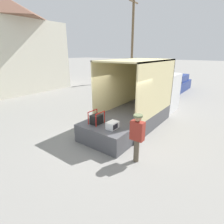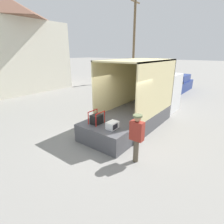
{
  "view_description": "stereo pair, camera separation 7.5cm",
  "coord_description": "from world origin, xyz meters",
  "px_view_note": "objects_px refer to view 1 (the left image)",
  "views": [
    {
      "loc": [
        -5.43,
        -4.01,
        3.51
      ],
      "look_at": [
        -0.28,
        -0.2,
        1.3
      ],
      "focal_mm": 28.0,
      "sensor_mm": 36.0,
      "label": 1
    },
    {
      "loc": [
        -5.38,
        -4.07,
        3.51
      ],
      "look_at": [
        -0.28,
        -0.2,
        1.3
      ],
      "focal_mm": 28.0,
      "sensor_mm": 36.0,
      "label": 2
    }
  ],
  "objects_px": {
    "portable_generator": "(97,119)",
    "utility_pole": "(132,40)",
    "box_truck": "(149,99)",
    "worker_person": "(137,134)",
    "microwave": "(112,125)",
    "pickup_truck_blue": "(173,85)"
  },
  "relations": [
    {
      "from": "portable_generator",
      "to": "worker_person",
      "type": "xyz_separation_m",
      "value": [
        -0.35,
        -2.04,
        0.07
      ]
    },
    {
      "from": "microwave",
      "to": "portable_generator",
      "type": "xyz_separation_m",
      "value": [
        0.03,
        0.81,
        0.06
      ]
    },
    {
      "from": "portable_generator",
      "to": "utility_pole",
      "type": "relative_size",
      "value": 0.06
    },
    {
      "from": "utility_pole",
      "to": "box_truck",
      "type": "bearing_deg",
      "value": -144.85
    },
    {
      "from": "box_truck",
      "to": "portable_generator",
      "type": "bearing_deg",
      "value": 174.38
    },
    {
      "from": "portable_generator",
      "to": "utility_pole",
      "type": "height_order",
      "value": "utility_pole"
    },
    {
      "from": "box_truck",
      "to": "worker_person",
      "type": "bearing_deg",
      "value": -159.51
    },
    {
      "from": "box_truck",
      "to": "pickup_truck_blue",
      "type": "xyz_separation_m",
      "value": [
        7.46,
        1.06,
        -0.36
      ]
    },
    {
      "from": "pickup_truck_blue",
      "to": "portable_generator",
      "type": "bearing_deg",
      "value": -176.7
    },
    {
      "from": "microwave",
      "to": "pickup_truck_blue",
      "type": "relative_size",
      "value": 0.08
    },
    {
      "from": "portable_generator",
      "to": "utility_pole",
      "type": "distance_m",
      "value": 16.43
    },
    {
      "from": "worker_person",
      "to": "pickup_truck_blue",
      "type": "height_order",
      "value": "worker_person"
    },
    {
      "from": "worker_person",
      "to": "utility_pole",
      "type": "height_order",
      "value": "utility_pole"
    },
    {
      "from": "pickup_truck_blue",
      "to": "utility_pole",
      "type": "height_order",
      "value": "utility_pole"
    },
    {
      "from": "microwave",
      "to": "utility_pole",
      "type": "xyz_separation_m",
      "value": [
        14.42,
        7.71,
        3.95
      ]
    },
    {
      "from": "microwave",
      "to": "worker_person",
      "type": "bearing_deg",
      "value": -104.78
    },
    {
      "from": "box_truck",
      "to": "microwave",
      "type": "relative_size",
      "value": 13.25
    },
    {
      "from": "microwave",
      "to": "pickup_truck_blue",
      "type": "bearing_deg",
      "value": 7.26
    },
    {
      "from": "box_truck",
      "to": "pickup_truck_blue",
      "type": "bearing_deg",
      "value": 8.08
    },
    {
      "from": "portable_generator",
      "to": "utility_pole",
      "type": "bearing_deg",
      "value": 25.61
    },
    {
      "from": "box_truck",
      "to": "microwave",
      "type": "height_order",
      "value": "box_truck"
    },
    {
      "from": "worker_person",
      "to": "portable_generator",
      "type": "bearing_deg",
      "value": 80.17
    }
  ]
}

